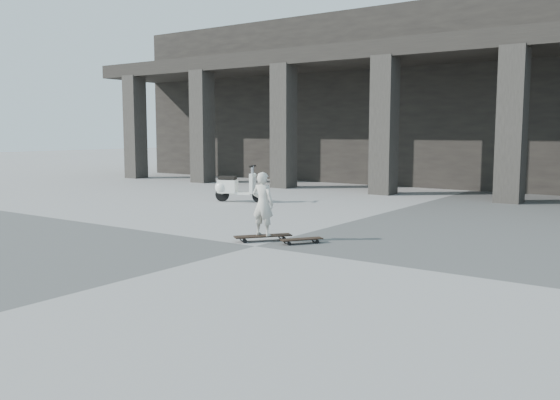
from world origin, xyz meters
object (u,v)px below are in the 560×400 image
Objects in this scene: longboard at (263,237)px; scooter at (232,187)px; child at (263,204)px; skateboard_spare at (302,240)px.

scooter is at bearing 82.72° from longboard.
longboard is at bearing 56.88° from child.
longboard is 0.85× the size of child.
child reaches higher than skateboard_spare.
scooter is at bearing 85.53° from skateboard_spare.
child is (0.00, 0.00, 0.56)m from longboard.
longboard reaches higher than skateboard_spare.
longboard is 0.69m from skateboard_spare.
scooter is (-4.03, 4.03, -0.25)m from child.
skateboard_spare is at bearing -37.16° from longboard.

